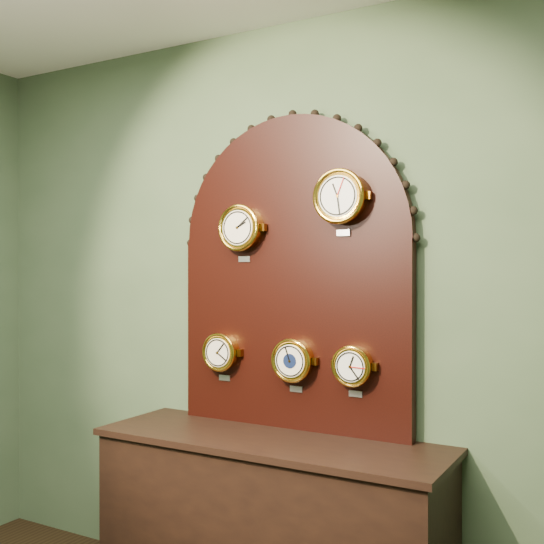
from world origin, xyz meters
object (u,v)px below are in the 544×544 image
Objects in this scene: shop_counter at (270,532)px; arabic_clock at (340,197)px; display_board at (293,262)px; roman_clock at (241,228)px; hygrometer at (221,352)px; barometer at (293,360)px; tide_clock at (353,366)px.

arabic_clock is (0.28, 0.15, 1.52)m from shop_counter.
roman_clock is at bearing -165.17° from display_board.
arabic_clock is 1.23× the size of hygrometer.
arabic_clock reaches higher than barometer.
shop_counter is at bearing -90.00° from display_board.
barometer is at bearing 179.78° from arabic_clock.
hygrometer is at bearing 179.92° from barometer.
display_board is at bearing 169.09° from tide_clock.
display_board is at bearing 166.44° from arabic_clock.
hygrometer is 0.71m from tide_clock.
tide_clock is at bearing 24.44° from shop_counter.
shop_counter is 6.70× the size of tide_clock.
barometer is at bearing -179.86° from tide_clock.
shop_counter is at bearing -31.33° from roman_clock.
roman_clock is at bearing -0.49° from hygrometer.
roman_clock is at bearing -179.89° from tide_clock.
hygrometer is 0.41m from barometer.
display_board is at bearing 90.00° from shop_counter.
arabic_clock reaches higher than tide_clock.
roman_clock is at bearing 148.67° from shop_counter.
arabic_clock is 0.76m from tide_clock.
display_board is 5.08× the size of arabic_clock.
display_board is at bearing 119.50° from barometer.
display_board is 0.31m from roman_clock.
roman_clock reaches higher than hygrometer.
roman_clock is (-0.25, 0.15, 1.39)m from shop_counter.
shop_counter is at bearing -103.71° from barometer.
tide_clock is (0.34, -0.07, -0.47)m from display_board.
display_board reaches higher than roman_clock.
shop_counter is 6.54× the size of hygrometer.
shop_counter is 0.78m from barometer.
tide_clock is (0.06, 0.00, -0.76)m from arabic_clock.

